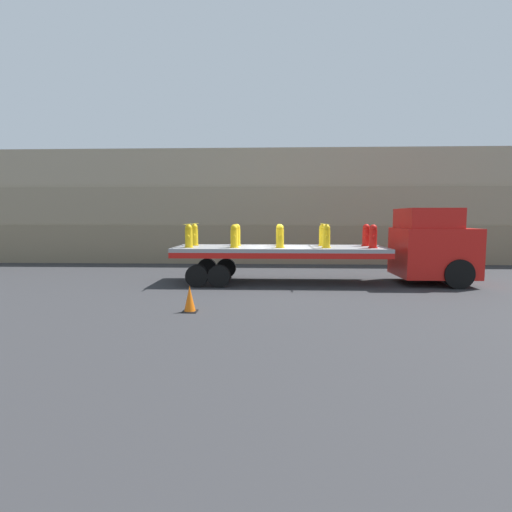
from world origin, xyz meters
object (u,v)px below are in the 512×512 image
Objects in this scene: fire_hydrant_red_near_4 at (373,237)px; traffic_cone at (190,299)px; fire_hydrant_yellow_near_2 at (280,236)px; fire_hydrant_yellow_far_3 at (323,235)px; flatbed_trailer at (266,254)px; fire_hydrant_yellow_far_1 at (237,235)px; fire_hydrant_yellow_far_2 at (280,235)px; fire_hydrant_red_far_4 at (366,235)px; fire_hydrant_yellow_far_0 at (194,235)px; fire_hydrant_yellow_near_3 at (326,237)px; fire_hydrant_yellow_near_0 at (189,236)px; fire_hydrant_yellow_near_1 at (234,236)px; truck_cab at (435,246)px.

fire_hydrant_red_near_4 is 7.51m from traffic_cone.
traffic_cone is (-2.48, -4.41, -1.47)m from fire_hydrant_yellow_near_2.
traffic_cone is (-4.19, -5.51, -1.47)m from fire_hydrant_yellow_far_3.
flatbed_trailer is 9.24× the size of fire_hydrant_yellow_far_1.
fire_hydrant_yellow_far_1 is at bearing 180.00° from fire_hydrant_yellow_far_3.
fire_hydrant_red_far_4 is at bearing 0.00° from fire_hydrant_yellow_far_2.
fire_hydrant_yellow_far_0 is 1.00× the size of fire_hydrant_red_far_4.
fire_hydrant_yellow_far_1 is (1.71, 0.00, 0.00)m from fire_hydrant_yellow_far_0.
fire_hydrant_yellow_near_3 is (1.71, -1.10, 0.00)m from fire_hydrant_yellow_far_2.
fire_hydrant_yellow_near_0 is 1.00× the size of fire_hydrant_red_near_4.
fire_hydrant_red_near_4 is at bearing -90.00° from fire_hydrant_red_far_4.
fire_hydrant_yellow_near_3 is (3.41, 0.00, 0.00)m from fire_hydrant_yellow_near_1.
flatbed_trailer is 1.03m from fire_hydrant_yellow_near_2.
fire_hydrant_yellow_near_3 is (2.23, -0.55, 0.69)m from flatbed_trailer.
fire_hydrant_yellow_far_2 is (0.52, 0.55, 0.69)m from flatbed_trailer.
fire_hydrant_yellow_near_0 and fire_hydrant_yellow_far_2 have the same top height.
traffic_cone is at bearing -78.14° from fire_hydrant_yellow_near_0.
truck_cab is 2.55m from fire_hydrant_red_far_4.
flatbed_trailer is 9.24× the size of fire_hydrant_red_far_4.
fire_hydrant_red_near_4 is 1.10m from fire_hydrant_red_far_4.
fire_hydrant_yellow_far_1 is at bearing 90.00° from fire_hydrant_yellow_near_1.
fire_hydrant_yellow_near_2 and fire_hydrant_red_near_4 have the same top height.
fire_hydrant_yellow_far_2 is at bearing 90.00° from fire_hydrant_yellow_near_2.
fire_hydrant_red_near_4 is at bearing -9.18° from fire_hydrant_yellow_far_0.
flatbed_trailer is at bearing 166.12° from fire_hydrant_yellow_near_3.
truck_cab is 3.28× the size of fire_hydrant_red_near_4.
fire_hydrant_yellow_far_3 is (5.12, 1.10, 0.00)m from fire_hydrant_yellow_near_0.
fire_hydrant_yellow_far_1 is at bearing 167.84° from fire_hydrant_red_near_4.
truck_cab is 3.28× the size of fire_hydrant_yellow_near_0.
fire_hydrant_yellow_near_1 is 1.10m from fire_hydrant_yellow_far_1.
fire_hydrant_yellow_near_0 reaches higher than flatbed_trailer.
fire_hydrant_yellow_far_0 is at bearing 180.00° from fire_hydrant_red_far_4.
fire_hydrant_yellow_far_1 is 1.00× the size of fire_hydrant_red_near_4.
fire_hydrant_yellow_near_1 is 1.71m from fire_hydrant_yellow_near_2.
fire_hydrant_yellow_near_1 and fire_hydrant_yellow_far_2 have the same top height.
fire_hydrant_yellow_near_1 is (-1.18, -0.55, 0.69)m from flatbed_trailer.
fire_hydrant_yellow_far_3 is 1.00× the size of fire_hydrant_red_near_4.
traffic_cone is (-8.36, -4.96, -1.10)m from truck_cab.
truck_cab is 5.91m from fire_hydrant_yellow_far_2.
fire_hydrant_yellow_near_3 is at bearing 0.00° from fire_hydrant_yellow_near_2.
fire_hydrant_red_near_4 is 1.23× the size of traffic_cone.
fire_hydrant_yellow_near_2 is 1.00× the size of fire_hydrant_red_far_4.
fire_hydrant_yellow_far_0 is 5.23m from fire_hydrant_yellow_near_3.
fire_hydrant_red_near_4 is at bearing -12.16° from fire_hydrant_yellow_far_1.
fire_hydrant_yellow_far_0 is (-9.28, 0.55, 0.37)m from truck_cab.
fire_hydrant_yellow_far_0 is 1.00× the size of fire_hydrant_yellow_far_3.
fire_hydrant_red_near_4 is at bearing -32.88° from fire_hydrant_yellow_far_3.
fire_hydrant_yellow_far_3 is (3.41, 1.10, 0.00)m from fire_hydrant_yellow_near_1.
fire_hydrant_yellow_near_1 is at bearing 79.98° from traffic_cone.
fire_hydrant_yellow_far_1 is at bearing 175.84° from truck_cab.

